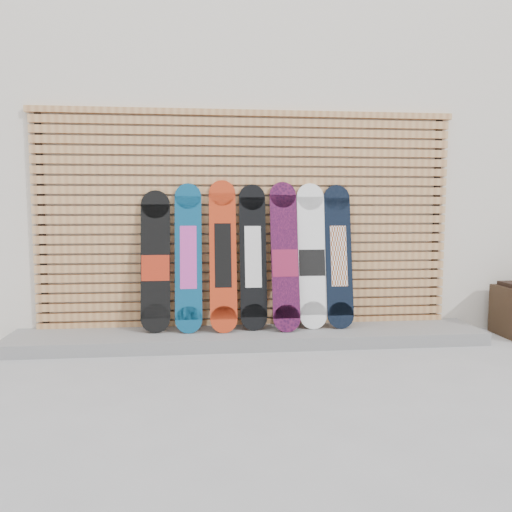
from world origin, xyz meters
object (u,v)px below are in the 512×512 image
object	(u,v)px
snowboard_4	(285,257)
snowboard_5	(312,257)
snowboard_2	(223,255)
snowboard_6	(339,256)
snowboard_1	(188,257)
snowboard_0	(156,262)
snowboard_3	(253,257)

from	to	relation	value
snowboard_4	snowboard_5	bearing A→B (deg)	10.57
snowboard_2	snowboard_6	bearing A→B (deg)	1.26
snowboard_1	snowboard_4	xyz separation A→B (m)	(0.95, -0.03, -0.00)
snowboard_2	snowboard_4	bearing A→B (deg)	-1.86
snowboard_0	snowboard_4	xyz separation A→B (m)	(1.27, -0.05, 0.04)
snowboard_3	snowboard_1	bearing A→B (deg)	-177.87
snowboard_1	snowboard_4	world-z (taller)	snowboard_4
snowboard_0	snowboard_2	size ratio (longest dim) A/B	0.93
snowboard_5	snowboard_3	bearing A→B (deg)	179.90
snowboard_0	snowboard_5	bearing A→B (deg)	0.09
snowboard_3	snowboard_4	distance (m)	0.32
snowboard_3	snowboard_5	bearing A→B (deg)	-0.10
snowboard_3	snowboard_6	bearing A→B (deg)	-0.53
snowboard_1	snowboard_3	world-z (taller)	snowboard_1
snowboard_2	snowboard_6	world-z (taller)	snowboard_2
snowboard_2	snowboard_3	bearing A→B (deg)	6.43
snowboard_2	snowboard_5	world-z (taller)	snowboard_2
snowboard_2	snowboard_4	size ratio (longest dim) A/B	1.01
snowboard_5	snowboard_6	world-z (taller)	snowboard_5
snowboard_0	snowboard_6	world-z (taller)	snowboard_6
snowboard_1	snowboard_6	bearing A→B (deg)	0.59
snowboard_3	snowboard_4	xyz separation A→B (m)	(0.31, -0.05, 0.00)
snowboard_0	snowboard_6	size ratio (longest dim) A/B	0.96
snowboard_0	snowboard_5	distance (m)	1.55
snowboard_0	snowboard_5	size ratio (longest dim) A/B	0.95
snowboard_0	snowboard_3	xyz separation A→B (m)	(0.96, 0.00, 0.04)
snowboard_1	snowboard_5	bearing A→B (deg)	1.06
snowboard_2	snowboard_6	distance (m)	1.17
snowboard_0	snowboard_4	bearing A→B (deg)	-2.27
snowboard_5	snowboard_6	size ratio (longest dim) A/B	1.01
snowboard_0	snowboard_5	world-z (taller)	snowboard_5
snowboard_0	snowboard_1	size ratio (longest dim) A/B	0.95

